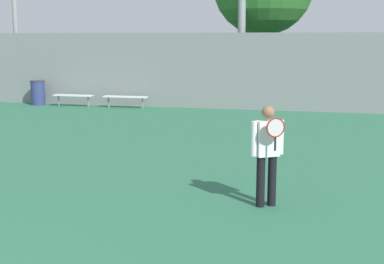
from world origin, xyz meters
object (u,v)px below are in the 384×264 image
Objects in this scene: bench_courtside_near at (73,96)px; trash_bin at (38,93)px; tennis_player at (267,150)px; bench_courtside_far at (125,97)px.

trash_bin is (-1.63, 0.15, 0.08)m from bench_courtside_near.
bench_courtside_near is (-8.77, 11.08, -0.51)m from tennis_player.
bench_courtside_far is at bearing -2.30° from trash_bin.
tennis_player is at bearing -51.64° from bench_courtside_near.
bench_courtside_near is at bearing 97.18° from tennis_player.
bench_courtside_far is at bearing 89.47° from tennis_player.
tennis_player is 1.67× the size of trash_bin.
bench_courtside_near is 0.92× the size of bench_courtside_far.
bench_courtside_near and bench_courtside_far have the same top height.
tennis_player is at bearing -47.21° from trash_bin.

